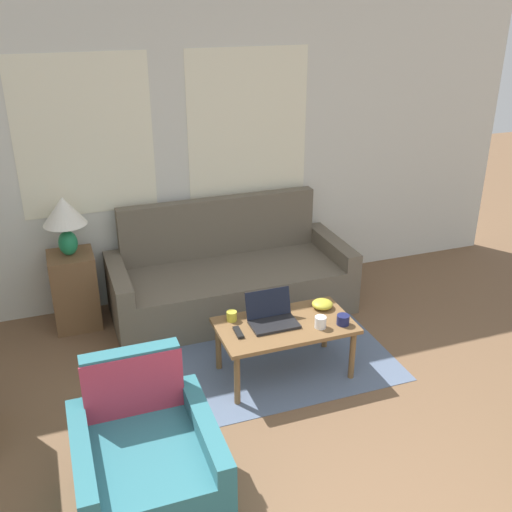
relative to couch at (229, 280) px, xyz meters
The scene contains 13 objects.
wall_back 1.16m from the couch, 123.71° to the left, with size 6.60×0.06×2.60m.
rug 0.66m from the couch, 83.12° to the right, with size 1.77×1.89×0.01m.
couch is the anchor object (origin of this frame).
armchair 2.29m from the couch, 118.90° to the right, with size 0.75×0.81×0.82m.
side_table 1.33m from the couch, behind, with size 0.37×0.37×0.65m.
table_lamp 1.51m from the couch, behind, with size 0.35×0.35×0.49m.
coffee_table 1.13m from the couch, 86.31° to the right, with size 0.99×0.55×0.43m.
laptop 1.09m from the couch, 90.60° to the right, with size 0.34×0.26×0.22m.
cup_navy 1.00m from the couch, 106.35° to the right, with size 0.08×0.08×0.07m.
cup_yellow 1.30m from the couch, 76.90° to the right, with size 0.08×0.08×0.09m.
cup_white 1.36m from the couch, 69.90° to the right, with size 0.09×0.09×0.07m.
snack_bowl 1.10m from the couch, 66.70° to the right, with size 0.16×0.16×0.06m.
tv_remote 1.18m from the couch, 104.52° to the right, with size 0.05×0.15×0.02m.
Camera 1 is at (-1.11, -1.49, 2.65)m, focal length 42.00 mm.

